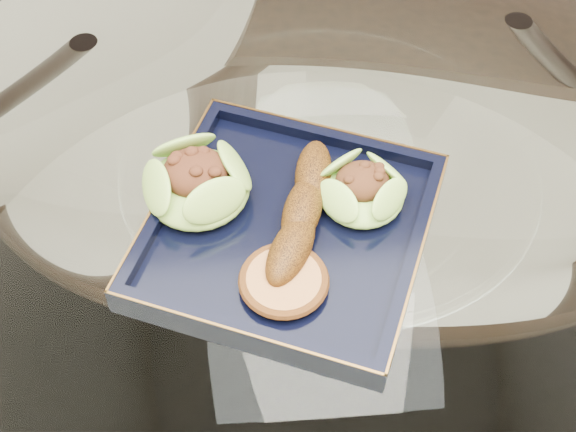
{
  "coord_description": "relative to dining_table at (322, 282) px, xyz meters",
  "views": [
    {
      "loc": [
        -0.08,
        -0.53,
        1.43
      ],
      "look_at": [
        -0.05,
        -0.05,
        0.8
      ],
      "focal_mm": 50.0,
      "sensor_mm": 36.0,
      "label": 1
    }
  ],
  "objects": [
    {
      "name": "roasted_plantain",
      "position": [
        -0.03,
        -0.04,
        0.2
      ],
      "size": [
        0.09,
        0.18,
        0.03
      ],
      "primitive_type": "ellipsoid",
      "rotation": [
        0.0,
        0.0,
        1.25
      ],
      "color": "#5B3109",
      "rests_on": "navy_plate"
    },
    {
      "name": "dining_chair",
      "position": [
        0.22,
        0.57,
        -0.04
      ],
      "size": [
        0.5,
        0.5,
        1.0
      ],
      "rotation": [
        0.0,
        0.0,
        -0.17
      ],
      "color": "black",
      "rests_on": "ground"
    },
    {
      "name": "dining_table",
      "position": [
        0.0,
        0.0,
        0.0
      ],
      "size": [
        1.13,
        1.13,
        0.77
      ],
      "color": "white",
      "rests_on": "ground"
    },
    {
      "name": "crumb_patty",
      "position": [
        -0.05,
        -0.12,
        0.19
      ],
      "size": [
        0.08,
        0.08,
        0.01
      ],
      "primitive_type": "cylinder",
      "rotation": [
        0.0,
        0.0,
        -0.11
      ],
      "color": "#CB8343",
      "rests_on": "navy_plate"
    },
    {
      "name": "navy_plate",
      "position": [
        -0.05,
        -0.05,
        0.17
      ],
      "size": [
        0.35,
        0.35,
        0.02
      ],
      "primitive_type": "cube",
      "rotation": [
        0.0,
        0.0,
        -0.4
      ],
      "color": "black",
      "rests_on": "dining_table"
    },
    {
      "name": "lettuce_wrap_right",
      "position": [
        0.03,
        -0.02,
        0.2
      ],
      "size": [
        0.11,
        0.11,
        0.03
      ],
      "primitive_type": "ellipsoid",
      "rotation": [
        0.0,
        0.0,
        0.27
      ],
      "color": "#70A830",
      "rests_on": "navy_plate"
    },
    {
      "name": "lettuce_wrap_left",
      "position": [
        -0.14,
        -0.0,
        0.2
      ],
      "size": [
        0.11,
        0.11,
        0.04
      ],
      "primitive_type": "ellipsoid",
      "rotation": [
        0.0,
        0.0,
        -0.06
      ],
      "color": "#659F2E",
      "rests_on": "navy_plate"
    }
  ]
}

